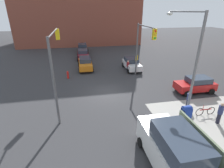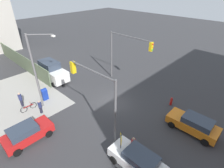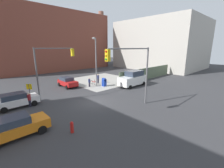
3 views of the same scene
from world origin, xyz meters
The scene contains 17 objects.
ground_plane centered at (0.00, 0.00, 0.00)m, with size 120.00×120.00×0.00m, color #333335.
sidewalk_corner centered at (9.00, 9.00, 0.01)m, with size 12.00×12.00×0.01m, color #9E9B93.
construction_fence centered at (16.56, 3.20, 1.20)m, with size 17.13×0.12×2.40m, color #56664C.
traffic_signal_nw_corner centered at (-2.56, 4.50, 4.61)m, with size 5.14×0.36×6.50m.
traffic_signal_se_corner centered at (2.05, -4.50, 4.68)m, with size 6.33×0.36×6.50m.
street_lamp_corner centered at (4.94, 5.53, 4.70)m, with size 2.04×2.02×8.00m.
warning_sign_two_way centered at (-5.40, 4.85, 1.64)m, with size 0.48×0.48×2.40m.
mailbox_blue centered at (6.20, 5.00, 0.76)m, with size 0.56×0.64×1.43m.
fire_hydrant centered at (-5.00, -4.20, 0.49)m, with size 0.26×0.26×0.94m.
coupe_orange centered at (-8.33, -1.85, 0.84)m, with size 4.43×2.02×1.62m.
sedan_white centered at (-6.87, 4.65, 0.84)m, with size 4.21×2.02×1.62m.
sedan_red centered at (1.51, 9.04, 0.84)m, with size 2.02×4.01×1.62m.
van_white_delivery centered at (9.98, 1.80, 1.28)m, with size 5.40×2.32×2.62m.
pedestrian_crossing centered at (4.20, 6.50, 0.79)m, with size 0.36×0.36×1.54m.
pedestrian_waiting centered at (6.80, 7.40, 0.91)m, with size 0.36×0.36×1.75m.
pedestrian_walking_north centered at (-5.80, 3.80, 0.85)m, with size 0.36×0.36×1.64m.
bicycle_leaning_on_fence centered at (5.60, 7.20, 0.35)m, with size 0.05×1.75×0.97m.
Camera 2 is at (-11.10, 11.77, 11.96)m, focal length 28.00 mm.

